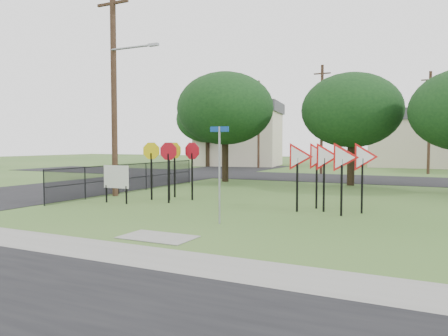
% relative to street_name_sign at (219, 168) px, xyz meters
% --- Properties ---
extents(ground, '(140.00, 140.00, 0.00)m').
position_rel_street_name_sign_xyz_m(ground, '(-0.58, -0.16, -1.76)').
color(ground, '#355A21').
extents(sidewalk, '(30.00, 1.60, 0.02)m').
position_rel_street_name_sign_xyz_m(sidewalk, '(-0.58, -4.36, -1.75)').
color(sidewalk, gray).
rests_on(sidewalk, ground).
extents(planting_strip, '(30.00, 0.80, 0.02)m').
position_rel_street_name_sign_xyz_m(planting_strip, '(-0.58, -5.56, -1.75)').
color(planting_strip, '#355A21').
rests_on(planting_strip, ground).
extents(street_left, '(8.00, 50.00, 0.02)m').
position_rel_street_name_sign_xyz_m(street_left, '(-12.58, 9.84, -1.75)').
color(street_left, black).
rests_on(street_left, ground).
extents(street_far, '(60.00, 8.00, 0.02)m').
position_rel_street_name_sign_xyz_m(street_far, '(-0.58, 19.84, -1.75)').
color(street_far, black).
rests_on(street_far, ground).
extents(curb_pad, '(2.00, 1.20, 0.02)m').
position_rel_street_name_sign_xyz_m(curb_pad, '(-0.58, -2.56, -1.75)').
color(curb_pad, gray).
rests_on(curb_pad, ground).
extents(street_name_sign, '(0.64, 0.06, 3.08)m').
position_rel_street_name_sign_xyz_m(street_name_sign, '(0.00, 0.00, 0.00)').
color(street_name_sign, gray).
rests_on(street_name_sign, ground).
extents(stop_sign_cluster, '(2.48, 1.96, 2.62)m').
position_rel_street_name_sign_xyz_m(stop_sign_cluster, '(-4.59, 4.25, 0.17)').
color(stop_sign_cluster, black).
rests_on(stop_sign_cluster, ground).
extents(yield_sign_cluster, '(3.31, 1.80, 2.64)m').
position_rel_street_name_sign_xyz_m(yield_sign_cluster, '(2.59, 4.03, 0.17)').
color(yield_sign_cluster, black).
rests_on(yield_sign_cluster, ground).
extents(info_board, '(1.29, 0.05, 1.62)m').
position_rel_street_name_sign_xyz_m(info_board, '(-6.10, 2.31, -0.69)').
color(info_board, black).
rests_on(info_board, ground).
extents(utility_pole_main, '(3.55, 0.33, 10.00)m').
position_rel_street_name_sign_xyz_m(utility_pole_main, '(-7.82, 4.34, 3.45)').
color(utility_pole_main, '#442E1F').
rests_on(utility_pole_main, ground).
extents(far_pole_a, '(1.40, 0.24, 9.00)m').
position_rel_street_name_sign_xyz_m(far_pole_a, '(-2.58, 23.84, 2.84)').
color(far_pole_a, '#442E1F').
rests_on(far_pole_a, ground).
extents(far_pole_b, '(1.40, 0.24, 8.50)m').
position_rel_street_name_sign_xyz_m(far_pole_b, '(5.42, 27.84, 2.59)').
color(far_pole_b, '#442E1F').
rests_on(far_pole_b, ground).
extents(far_pole_c, '(1.40, 0.24, 9.00)m').
position_rel_street_name_sign_xyz_m(far_pole_c, '(-10.58, 29.84, 2.84)').
color(far_pole_c, '#442E1F').
rests_on(far_pole_c, ground).
extents(fence_run, '(0.05, 11.55, 1.50)m').
position_rel_street_name_sign_xyz_m(fence_run, '(-8.18, 6.09, -0.98)').
color(fence_run, black).
rests_on(fence_run, ground).
extents(house_left, '(10.58, 8.88, 7.20)m').
position_rel_street_name_sign_xyz_m(house_left, '(-14.58, 33.84, 1.89)').
color(house_left, beige).
rests_on(house_left, ground).
extents(house_mid, '(8.40, 8.40, 6.20)m').
position_rel_street_name_sign_xyz_m(house_mid, '(3.42, 39.84, 1.39)').
color(house_mid, beige).
rests_on(house_mid, ground).
extents(tree_near_left, '(6.40, 6.40, 7.27)m').
position_rel_street_name_sign_xyz_m(tree_near_left, '(-6.58, 13.84, 3.10)').
color(tree_near_left, black).
rests_on(tree_near_left, ground).
extents(tree_near_mid, '(6.00, 6.00, 6.80)m').
position_rel_street_name_sign_xyz_m(tree_near_mid, '(1.42, 14.84, 2.78)').
color(tree_near_mid, black).
rests_on(tree_near_mid, ground).
extents(tree_far_left, '(6.80, 6.80, 7.73)m').
position_rel_street_name_sign_xyz_m(tree_far_left, '(-16.58, 29.84, 3.41)').
color(tree_far_left, black).
rests_on(tree_far_left, ground).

